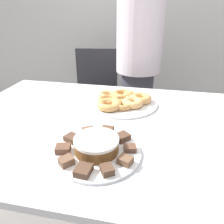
{
  "coord_description": "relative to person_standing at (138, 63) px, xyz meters",
  "views": [
    {
      "loc": [
        0.16,
        -0.89,
        1.27
      ],
      "look_at": [
        -0.02,
        -0.0,
        0.83
      ],
      "focal_mm": 35.0,
      "sensor_mm": 36.0,
      "label": 1
    }
  ],
  "objects": [
    {
      "name": "plate_cake",
      "position": [
        -0.05,
        -1.1,
        -0.08
      ],
      "size": [
        0.33,
        0.33,
        0.01
      ],
      "color": "white",
      "rests_on": "table"
    },
    {
      "name": "table",
      "position": [
        -0.02,
        -0.86,
        -0.16
      ],
      "size": [
        1.61,
        1.03,
        0.77
      ],
      "color": "silver",
      "rests_on": "ground_plane"
    },
    {
      "name": "frosted_cake",
      "position": [
        -0.05,
        -1.1,
        -0.04
      ],
      "size": [
        0.17,
        0.17,
        0.06
      ],
      "color": "brown",
      "rests_on": "plate_cake"
    },
    {
      "name": "lamington_5",
      "position": [
        0.02,
        -1.21,
        -0.06
      ],
      "size": [
        0.06,
        0.06,
        0.02
      ],
      "rotation": [
        0.0,
        0.0,
        5.26
      ],
      "color": "#513828",
      "rests_on": "plate_cake"
    },
    {
      "name": "donut_1",
      "position": [
        -0.08,
        -0.72,
        -0.05
      ],
      "size": [
        0.13,
        0.13,
        0.04
      ],
      "color": "tan",
      "rests_on": "plate_donuts"
    },
    {
      "name": "lamington_3",
      "position": [
        -0.13,
        -1.2,
        -0.06
      ],
      "size": [
        0.06,
        0.06,
        0.03
      ],
      "rotation": [
        0.0,
        0.0,
        4.0
      ],
      "color": "brown",
      "rests_on": "plate_cake"
    },
    {
      "name": "donut_8",
      "position": [
        -0.1,
        -0.65,
        -0.06
      ],
      "size": [
        0.12,
        0.12,
        0.03
      ],
      "color": "#C68447",
      "rests_on": "plate_donuts"
    },
    {
      "name": "donut_7",
      "position": [
        -0.13,
        -0.57,
        -0.06
      ],
      "size": [
        0.11,
        0.11,
        0.03
      ],
      "color": "#E5AD66",
      "rests_on": "plate_donuts"
    },
    {
      "name": "lamington_6",
      "position": [
        0.07,
        -1.15,
        -0.06
      ],
      "size": [
        0.06,
        0.06,
        0.02
      ],
      "rotation": [
        0.0,
        0.0,
        5.88
      ],
      "color": "brown",
      "rests_on": "plate_cake"
    },
    {
      "name": "donut_6",
      "position": [
        -0.04,
        -0.55,
        -0.05
      ],
      "size": [
        0.12,
        0.12,
        0.03
      ],
      "color": "#D18E4C",
      "rests_on": "plate_donuts"
    },
    {
      "name": "plate_donuts",
      "position": [
        -0.03,
        -0.63,
        -0.08
      ],
      "size": [
        0.4,
        0.4,
        0.01
      ],
      "color": "white",
      "rests_on": "table"
    },
    {
      "name": "person_standing",
      "position": [
        0.0,
        0.0,
        0.0
      ],
      "size": [
        0.35,
        0.35,
        1.61
      ],
      "color": "#383842",
      "rests_on": "ground_plane"
    },
    {
      "name": "office_chair_left",
      "position": [
        -0.4,
        0.12,
        -0.41
      ],
      "size": [
        0.5,
        0.5,
        0.91
      ],
      "rotation": [
        0.0,
        0.0,
        0.15
      ],
      "color": "black",
      "rests_on": "ground_plane"
    },
    {
      "name": "donut_5",
      "position": [
        0.01,
        -0.55,
        -0.06
      ],
      "size": [
        0.1,
        0.1,
        0.03
      ],
      "color": "#E5AD66",
      "rests_on": "plate_donuts"
    },
    {
      "name": "lamington_1",
      "position": [
        -0.16,
        -1.05,
        -0.06
      ],
      "size": [
        0.07,
        0.07,
        0.02
      ],
      "rotation": [
        0.0,
        0.0,
        2.74
      ],
      "color": "#513828",
      "rests_on": "plate_cake"
    },
    {
      "name": "lamington_4",
      "position": [
        -0.06,
        -1.23,
        -0.06
      ],
      "size": [
        0.05,
        0.06,
        0.02
      ],
      "rotation": [
        0.0,
        0.0,
        4.63
      ],
      "color": "#513828",
      "rests_on": "plate_cake"
    },
    {
      "name": "lamington_8",
      "position": [
        0.03,
        -1.01,
        -0.06
      ],
      "size": [
        0.07,
        0.07,
        0.03
      ],
      "rotation": [
        0.0,
        0.0,
        7.14
      ],
      "color": "#513828",
      "rests_on": "plate_cake"
    },
    {
      "name": "donut_3",
      "position": [
        0.04,
        -0.67,
        -0.05
      ],
      "size": [
        0.11,
        0.11,
        0.04
      ],
      "color": "#E5AD66",
      "rests_on": "plate_donuts"
    },
    {
      "name": "lamington_2",
      "position": [
        -0.17,
        -1.13,
        -0.06
      ],
      "size": [
        0.06,
        0.06,
        0.03
      ],
      "rotation": [
        0.0,
        0.0,
        3.37
      ],
      "color": "brown",
      "rests_on": "plate_cake"
    },
    {
      "name": "donut_0",
      "position": [
        -0.03,
        -0.63,
        -0.06
      ],
      "size": [
        0.1,
        0.1,
        0.03
      ],
      "color": "#D18E4C",
      "rests_on": "plate_donuts"
    },
    {
      "name": "wall_back",
      "position": [
        -0.02,
        0.75,
        0.45
      ],
      "size": [
        8.0,
        0.05,
        2.6
      ],
      "color": "beige",
      "rests_on": "ground_plane"
    },
    {
      "name": "lamington_7",
      "position": [
        0.07,
        -1.07,
        -0.06
      ],
      "size": [
        0.05,
        0.05,
        0.02
      ],
      "rotation": [
        0.0,
        0.0,
        6.51
      ],
      "color": "brown",
      "rests_on": "plate_cake"
    },
    {
      "name": "lamington_0",
      "position": [
        -0.11,
        -0.99,
        -0.06
      ],
      "size": [
        0.07,
        0.07,
        0.02
      ],
      "rotation": [
        0.0,
        0.0,
        2.11
      ],
      "color": "brown",
      "rests_on": "plate_cake"
    },
    {
      "name": "donut_2",
      "position": [
        -0.01,
        -0.7,
        -0.06
      ],
      "size": [
        0.11,
        0.11,
        0.03
      ],
      "color": "#D18E4C",
      "rests_on": "plate_donuts"
    },
    {
      "name": "lamington_9",
      "position": [
        -0.04,
        -0.98,
        -0.06
      ],
      "size": [
        0.05,
        0.06,
        0.03
      ],
      "rotation": [
        0.0,
        0.0,
        7.77
      ],
      "color": "brown",
      "rests_on": "plate_cake"
    },
    {
      "name": "donut_4",
      "position": [
        0.07,
        -0.6,
        -0.05
      ],
      "size": [
        0.12,
        0.12,
        0.04
      ],
      "color": "tan",
      "rests_on": "plate_donuts"
    }
  ]
}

